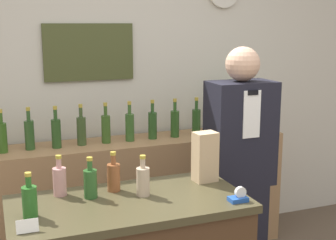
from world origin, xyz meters
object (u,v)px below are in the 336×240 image
object	(u,v)px
shopkeeper	(239,175)
paper_bag	(205,157)
tape_dispenser	(239,197)
potted_plant	(243,106)

from	to	relation	value
shopkeeper	paper_bag	bearing A→B (deg)	-141.12
paper_bag	tape_dispenser	bearing A→B (deg)	-85.83
shopkeeper	tape_dispenser	world-z (taller)	shopkeeper
potted_plant	tape_dispenser	distance (m)	1.60
shopkeeper	tape_dispenser	bearing A→B (deg)	-119.91
tape_dispenser	potted_plant	bearing A→B (deg)	59.42
paper_bag	potted_plant	bearing A→B (deg)	51.22
potted_plant	paper_bag	size ratio (longest dim) A/B	1.40
shopkeeper	tape_dispenser	distance (m)	0.77
shopkeeper	potted_plant	bearing A→B (deg)	58.82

